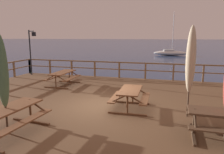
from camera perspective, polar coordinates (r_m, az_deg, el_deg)
The scene contains 10 objects.
ground_plane at distance 9.03m, azimuth -1.57°, elevation -11.51°, with size 600.00×600.00×0.00m, color navy.
wooden_deck at distance 8.91m, azimuth -1.59°, elevation -9.52°, with size 16.09×12.06×0.67m, color brown.
railing_waterside_far at distance 14.22m, azimuth 5.40°, elevation 2.57°, with size 15.89×0.10×1.09m.
picnic_table_mid_left at distance 6.79m, azimuth -25.92°, elevation -9.11°, with size 1.54×2.24×0.78m.
picnic_table_front_right at distance 8.25m, azimuth 4.87°, elevation -4.73°, with size 1.47×1.78×0.78m.
picnic_table_back_right at distance 12.57m, azimuth -12.96°, elevation 0.41°, with size 1.43×2.04×0.78m.
patio_umbrella_tall_back_right at distance 7.61m, azimuth 20.22°, elevation 4.28°, with size 0.32×0.32×3.11m.
patio_umbrella_short_front at distance 6.57m, azimuth -27.19°, elevation 1.26°, with size 0.32×0.32×2.83m.
lamp_post_hooked at distance 16.40m, azimuth -20.63°, elevation 7.80°, with size 0.67×0.32×3.20m.
sailboat_distant at distance 41.05m, azimuth 15.24°, elevation 6.24°, with size 6.16×2.40×7.72m.
Camera 1 is at (2.48, -7.98, 3.40)m, focal length 34.38 mm.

